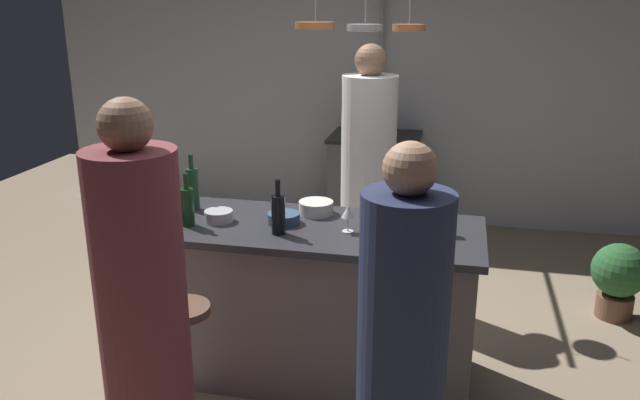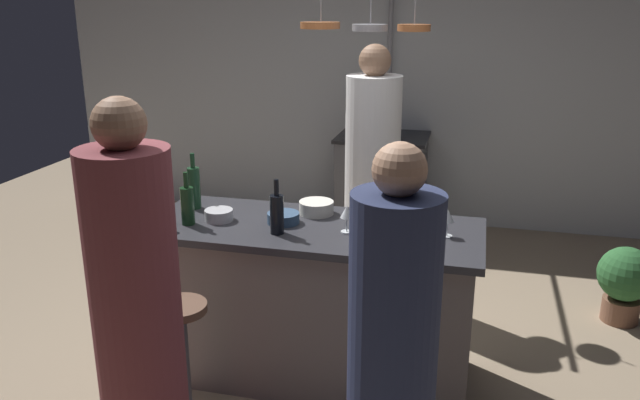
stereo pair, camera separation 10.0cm
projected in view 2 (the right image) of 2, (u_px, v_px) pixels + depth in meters
name	position (u px, v px, depth m)	size (l,w,h in m)	color
ground_plane	(314.00, 372.00, 3.69)	(9.00, 9.00, 0.00)	gray
back_wall	(391.00, 84.00, 5.93)	(6.40, 0.16, 2.60)	#B2B7BC
kitchen_island	(313.00, 301.00, 3.56)	(1.80, 0.72, 0.90)	slate
stove_range	(382.00, 183.00, 5.82)	(0.80, 0.64, 0.89)	#47474C
chef	(372.00, 185.00, 4.43)	(0.38, 0.38, 1.78)	white
bar_stool_left	(184.00, 360.00, 3.12)	(0.28, 0.28, 0.68)	#4C4C51
guest_left	(138.00, 321.00, 2.62)	(0.36, 0.36, 1.73)	brown
bar_stool_right	(395.00, 391.00, 2.88)	(0.28, 0.28, 0.68)	#4C4C51
guest_right	(392.00, 365.00, 2.41)	(0.34, 0.34, 1.61)	#262D4C
overhead_pot_rack	(372.00, 50.00, 4.86)	(0.90, 1.52, 2.17)	gray
potted_plant	(625.00, 280.00, 4.19)	(0.36, 0.36, 0.52)	brown
pepper_mill	(156.00, 207.00, 3.39)	(0.05, 0.05, 0.21)	#382319
wine_bottle_green	(194.00, 187.00, 3.67)	(0.07, 0.07, 0.33)	#193D23
wine_bottle_red	(187.00, 205.00, 3.42)	(0.07, 0.07, 0.29)	#143319
wine_bottle_dark	(277.00, 213.00, 3.28)	(0.07, 0.07, 0.29)	black
wine_glass_near_left_guest	(448.00, 217.00, 3.24)	(0.07, 0.07, 0.15)	silver
wine_glass_by_chef	(417.00, 234.00, 3.01)	(0.07, 0.07, 0.15)	silver
wine_glass_near_right_guest	(347.00, 213.00, 3.30)	(0.07, 0.07, 0.15)	silver
mixing_bowl_steel	(219.00, 215.00, 3.50)	(0.16, 0.16, 0.06)	#B7B7BC
mixing_bowl_ceramic	(316.00, 208.00, 3.60)	(0.20, 0.20, 0.07)	silver
mixing_bowl_blue	(283.00, 218.00, 3.46)	(0.18, 0.18, 0.06)	#334C6B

